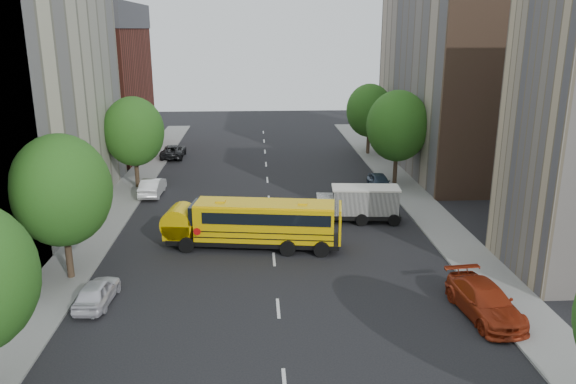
{
  "coord_description": "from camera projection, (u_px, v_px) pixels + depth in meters",
  "views": [
    {
      "loc": [
        -0.92,
        -32.36,
        12.95
      ],
      "look_at": [
        1.05,
        2.0,
        2.92
      ],
      "focal_mm": 35.0,
      "sensor_mm": 36.0,
      "label": 1
    }
  ],
  "objects": [
    {
      "name": "school_bus",
      "position": [
        252.0,
        222.0,
        34.2
      ],
      "size": [
        10.7,
        3.82,
        2.95
      ],
      "rotation": [
        0.0,
        0.0,
        -0.14
      ],
      "color": "black",
      "rests_on": "ground"
    },
    {
      "name": "street_tree_4",
      "position": [
        398.0,
        126.0,
        47.29
      ],
      "size": [
        5.25,
        5.25,
        8.1
      ],
      "color": "#38281C",
      "rests_on": "ground"
    },
    {
      "name": "parked_car_1",
      "position": [
        153.0,
        187.0,
        45.22
      ],
      "size": [
        1.62,
        4.38,
        1.43
      ],
      "primitive_type": "imported",
      "rotation": [
        0.0,
        0.0,
        3.12
      ],
      "color": "white",
      "rests_on": "ground"
    },
    {
      "name": "lane_markings",
      "position": [
        269.0,
        199.0,
        44.27
      ],
      "size": [
        0.15,
        64.0,
        0.01
      ],
      "primitive_type": "cube",
      "color": "silver",
      "rests_on": "ground"
    },
    {
      "name": "building_right_far",
      "position": [
        458.0,
        73.0,
        52.33
      ],
      "size": [
        10.0,
        22.0,
        18.0
      ],
      "primitive_type": "cube",
      "color": "tan",
      "rests_on": "ground"
    },
    {
      "name": "street_tree_2",
      "position": [
        134.0,
        132.0,
        46.15
      ],
      "size": [
        4.99,
        4.99,
        7.71
      ],
      "color": "#38281C",
      "rests_on": "ground"
    },
    {
      "name": "safari_truck",
      "position": [
        359.0,
        203.0,
        38.98
      ],
      "size": [
        5.93,
        2.61,
        2.47
      ],
      "rotation": [
        0.0,
        0.0,
        -0.09
      ],
      "color": "black",
      "rests_on": "ground"
    },
    {
      "name": "ground",
      "position": [
        273.0,
        247.0,
        34.69
      ],
      "size": [
        120.0,
        120.0,
        0.0
      ],
      "primitive_type": "plane",
      "color": "black",
      "rests_on": "ground"
    },
    {
      "name": "street_tree_5",
      "position": [
        369.0,
        111.0,
        58.9
      ],
      "size": [
        4.86,
        4.86,
        7.51
      ],
      "color": "#38281C",
      "rests_on": "ground"
    },
    {
      "name": "sidewalk_left",
      "position": [
        105.0,
        222.0,
        38.83
      ],
      "size": [
        3.0,
        80.0,
        0.12
      ],
      "primitive_type": "cube",
      "color": "slate",
      "rests_on": "ground"
    },
    {
      "name": "building_right_sidewall",
      "position": [
        509.0,
        84.0,
        41.79
      ],
      "size": [
        10.1,
        0.3,
        18.0
      ],
      "primitive_type": "cube",
      "color": "brown",
      "rests_on": "ground"
    },
    {
      "name": "parked_car_0",
      "position": [
        97.0,
        292.0,
        27.3
      ],
      "size": [
        1.71,
        3.8,
        1.27
      ],
      "primitive_type": "imported",
      "rotation": [
        0.0,
        0.0,
        3.08
      ],
      "color": "silver",
      "rests_on": "ground"
    },
    {
      "name": "building_left_redbrick",
      "position": [
        92.0,
        93.0,
        58.72
      ],
      "size": [
        10.0,
        15.0,
        13.0
      ],
      "primitive_type": "cube",
      "color": "maroon",
      "rests_on": "ground"
    },
    {
      "name": "parked_car_3",
      "position": [
        485.0,
        301.0,
        26.13
      ],
      "size": [
        2.66,
        5.44,
        1.52
      ],
      "primitive_type": "imported",
      "rotation": [
        0.0,
        0.0,
        0.1
      ],
      "color": "maroon",
      "rests_on": "ground"
    },
    {
      "name": "sidewalk_right",
      "position": [
        431.0,
        216.0,
        40.1
      ],
      "size": [
        3.0,
        80.0,
        0.12
      ],
      "primitive_type": "cube",
      "color": "slate",
      "rests_on": "ground"
    },
    {
      "name": "street_tree_1",
      "position": [
        61.0,
        190.0,
        28.87
      ],
      "size": [
        5.12,
        5.12,
        7.9
      ],
      "color": "#38281C",
      "rests_on": "ground"
    },
    {
      "name": "parked_car_2",
      "position": [
        173.0,
        151.0,
        58.57
      ],
      "size": [
        2.26,
        4.86,
        1.35
      ],
      "primitive_type": "imported",
      "rotation": [
        0.0,
        0.0,
        3.14
      ],
      "color": "black",
      "rests_on": "ground"
    },
    {
      "name": "parked_car_4",
      "position": [
        379.0,
        182.0,
        46.82
      ],
      "size": [
        1.62,
        3.93,
        1.33
      ],
      "primitive_type": "imported",
      "rotation": [
        0.0,
        0.0,
        0.01
      ],
      "color": "#2E3D51",
      "rests_on": "ground"
    }
  ]
}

